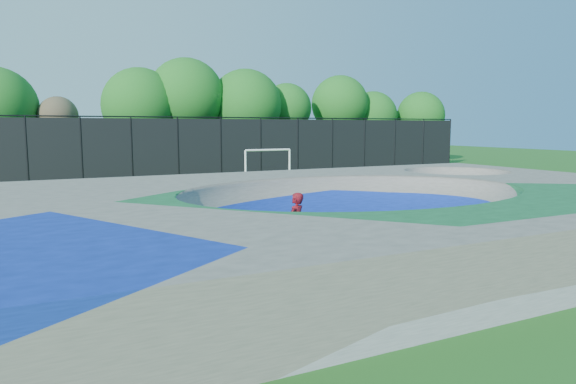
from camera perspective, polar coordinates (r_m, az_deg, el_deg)
name	(u,v)px	position (r m, az deg, el deg)	size (l,w,h in m)	color
ground	(356,237)	(15.93, 7.53, -4.98)	(120.00, 120.00, 0.00)	#1A5317
skate_deck	(356,213)	(15.79, 7.57, -2.32)	(22.00, 14.00, 1.50)	gray
skater	(296,225)	(13.29, 0.87, -3.67)	(0.61, 0.40, 1.68)	red
skateboard	(296,256)	(13.47, 0.86, -7.08)	(0.78, 0.22, 0.05)	black
soccer_goal	(268,159)	(31.30, -2.24, 3.67)	(3.07, 0.12, 2.02)	white
fence	(178,146)	(35.01, -12.11, 5.03)	(48.09, 0.09, 4.04)	black
treeline	(145,106)	(39.57, -15.63, 9.22)	(52.84, 7.99, 8.47)	#4A2E25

